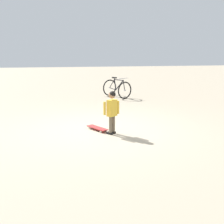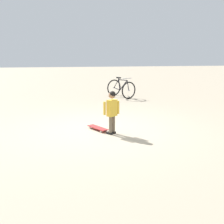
% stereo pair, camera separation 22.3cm
% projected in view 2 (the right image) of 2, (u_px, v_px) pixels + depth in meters
% --- Properties ---
extents(ground_plane, '(50.00, 50.00, 0.00)m').
position_uv_depth(ground_plane, '(100.00, 129.00, 7.59)').
color(ground_plane, tan).
extents(child_person, '(0.40, 0.27, 1.06)m').
position_uv_depth(child_person, '(112.00, 108.00, 7.01)').
color(child_person, brown).
rests_on(child_person, ground).
extents(skateboard, '(0.51, 0.66, 0.07)m').
position_uv_depth(skateboard, '(98.00, 128.00, 7.47)').
color(skateboard, '#B22D2D').
rests_on(skateboard, ground).
extents(bicycle_near, '(1.13, 1.28, 0.85)m').
position_uv_depth(bicycle_near, '(121.00, 88.00, 12.34)').
color(bicycle_near, black).
rests_on(bicycle_near, ground).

